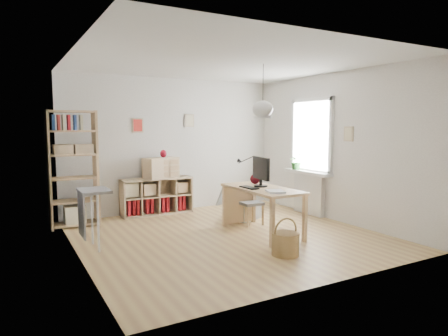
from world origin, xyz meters
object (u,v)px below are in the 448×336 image
storage_chest (242,208)px  desk (262,193)px  monitor (261,170)px  cube_shelf (155,199)px  tall_bookshelf (72,164)px  chair (249,201)px  drawer_chest (161,168)px

storage_chest → desk: bearing=-127.1°
storage_chest → monitor: 1.26m
cube_shelf → tall_bookshelf: bearing=-169.8°
cube_shelf → tall_bookshelf: size_ratio=0.70×
storage_chest → monitor: bearing=-125.8°
chair → monitor: bearing=-102.2°
chair → monitor: size_ratio=1.32×
tall_bookshelf → storage_chest: (2.85, -0.91, -0.89)m
tall_bookshelf → chair: size_ratio=2.73×
desk → monitor: size_ratio=2.71×
cube_shelf → drawer_chest: 0.63m
desk → cube_shelf: size_ratio=1.07×
tall_bookshelf → drawer_chest: size_ratio=2.88×
storage_chest → drawer_chest: bearing=112.3°
cube_shelf → storage_chest: cube_shelf is taller
cube_shelf → tall_bookshelf: 1.77m
cube_shelf → desk: bearing=-65.4°
tall_bookshelf → chair: tall_bookshelf is taller
monitor → storage_chest: bearing=87.0°
chair → desk: bearing=-104.3°
tall_bookshelf → desk: bearing=-37.0°
chair → drawer_chest: (-1.07, 1.56, 0.50)m
tall_bookshelf → storage_chest: bearing=-17.7°
desk → tall_bookshelf: 3.27m
tall_bookshelf → chair: (2.75, -1.32, -0.67)m
drawer_chest → desk: bearing=-86.1°
chair → cube_shelf: bearing=127.2°
chair → storage_chest: 0.47m
monitor → drawer_chest: (-0.96, 2.08, -0.10)m
desk → cube_shelf: (-1.02, 2.23, -0.36)m
tall_bookshelf → chair: bearing=-25.6°
tall_bookshelf → storage_chest: size_ratio=2.41×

